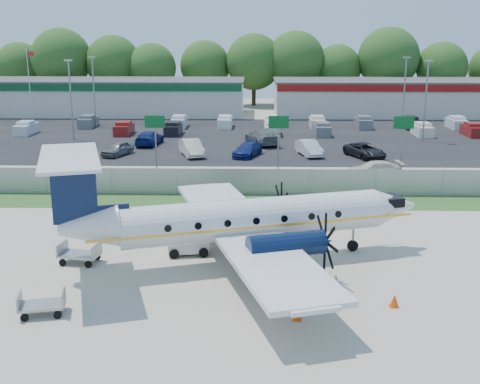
{
  "coord_description": "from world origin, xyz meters",
  "views": [
    {
      "loc": [
        0.9,
        -30.1,
        11.76
      ],
      "look_at": [
        0.0,
        6.0,
        2.3
      ],
      "focal_mm": 45.0,
      "sensor_mm": 36.0,
      "label": 1
    }
  ],
  "objects_px": {
    "aircraft": "(245,219)",
    "baggage_cart_near": "(42,304)",
    "baggage_cart_far": "(80,254)",
    "pushback_tug": "(190,244)"
  },
  "relations": [
    {
      "from": "baggage_cart_near",
      "to": "aircraft",
      "type": "bearing_deg",
      "value": 36.64
    },
    {
      "from": "pushback_tug",
      "to": "baggage_cart_far",
      "type": "distance_m",
      "value": 5.92
    },
    {
      "from": "baggage_cart_far",
      "to": "aircraft",
      "type": "bearing_deg",
      "value": 2.33
    },
    {
      "from": "aircraft",
      "to": "baggage_cart_near",
      "type": "xyz_separation_m",
      "value": [
        -8.7,
        -6.47,
        -1.93
      ]
    },
    {
      "from": "aircraft",
      "to": "baggage_cart_far",
      "type": "bearing_deg",
      "value": -177.67
    },
    {
      "from": "baggage_cart_near",
      "to": "baggage_cart_far",
      "type": "xyz_separation_m",
      "value": [
        -0.1,
        6.11,
        0.03
      ]
    },
    {
      "from": "aircraft",
      "to": "baggage_cart_near",
      "type": "height_order",
      "value": "aircraft"
    },
    {
      "from": "aircraft",
      "to": "baggage_cart_near",
      "type": "distance_m",
      "value": 11.01
    },
    {
      "from": "aircraft",
      "to": "pushback_tug",
      "type": "bearing_deg",
      "value": 158.53
    },
    {
      "from": "pushback_tug",
      "to": "baggage_cart_near",
      "type": "xyz_separation_m",
      "value": [
        -5.61,
        -7.68,
        -0.1
      ]
    }
  ]
}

